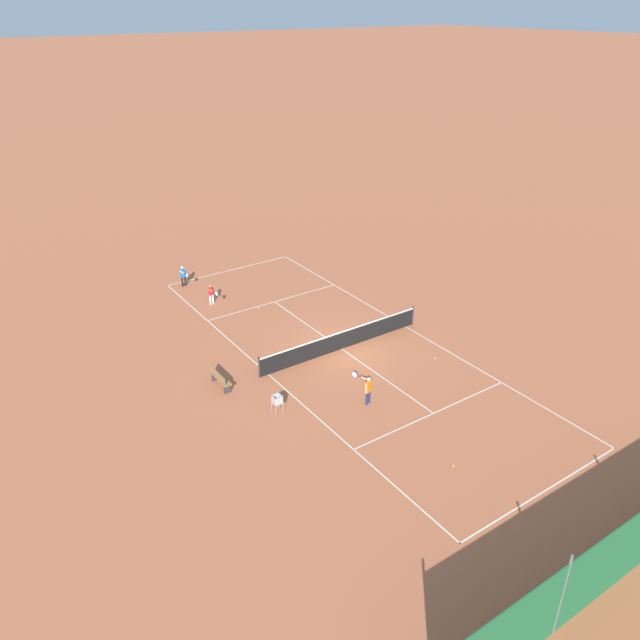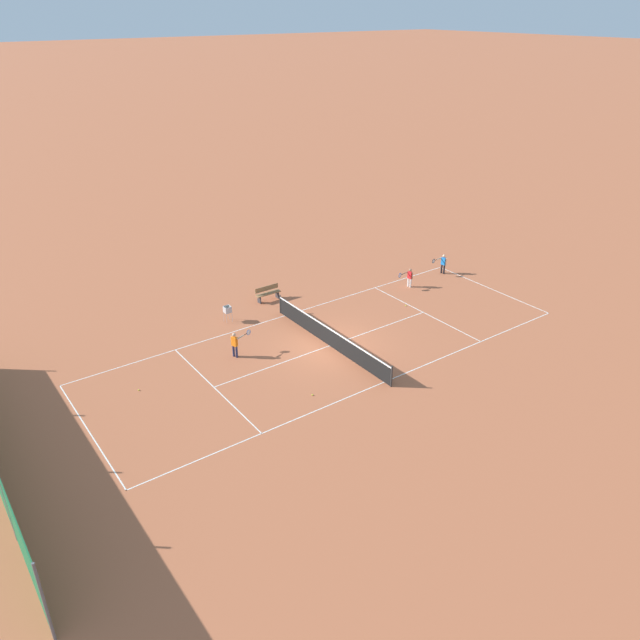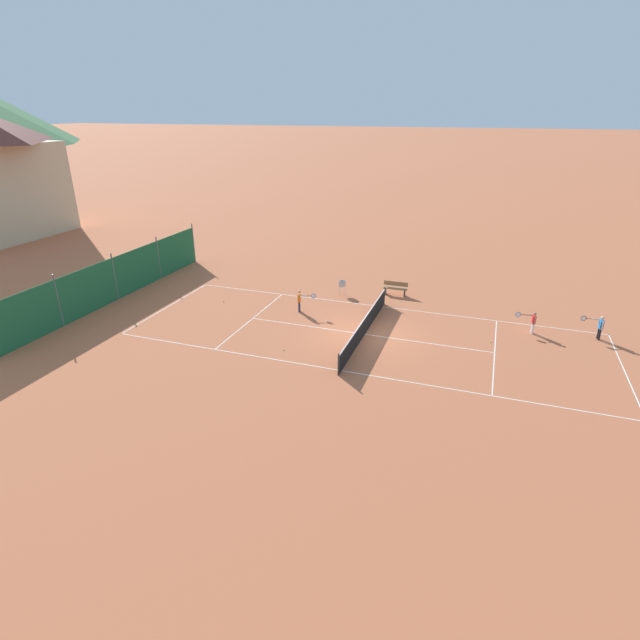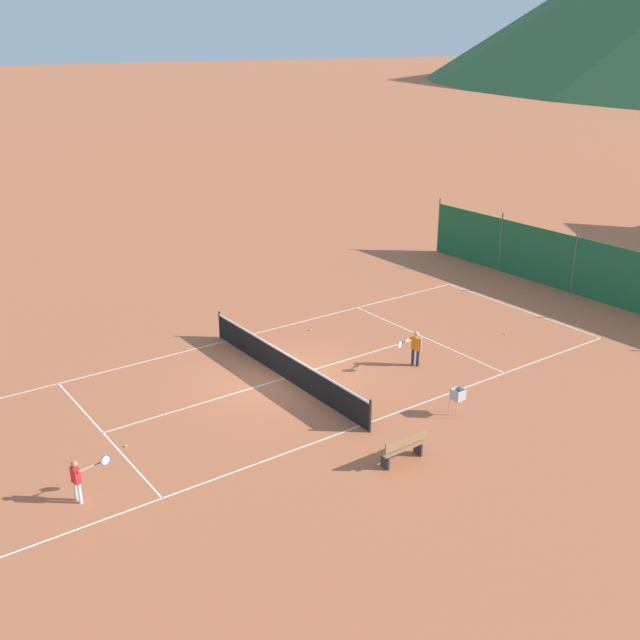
{
  "view_description": "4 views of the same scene",
  "coord_description": "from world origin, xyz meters",
  "px_view_note": "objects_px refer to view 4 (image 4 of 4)",
  "views": [
    {
      "loc": [
        15.64,
        21.06,
        15.13
      ],
      "look_at": [
        -0.05,
        -1.95,
        0.73
      ],
      "focal_mm": 35.0,
      "sensor_mm": 36.0,
      "label": 1
    },
    {
      "loc": [
        -21.58,
        16.15,
        15.17
      ],
      "look_at": [
        1.16,
        -0.24,
        0.88
      ],
      "focal_mm": 35.0,
      "sensor_mm": 36.0,
      "label": 2
    },
    {
      "loc": [
        -22.83,
        -5.54,
        10.78
      ],
      "look_at": [
        -0.72,
        2.19,
        0.78
      ],
      "focal_mm": 28.0,
      "sensor_mm": 36.0,
      "label": 3
    },
    {
      "loc": [
        19.43,
        -12.53,
        10.93
      ],
      "look_at": [
        -0.92,
        2.13,
        1.37
      ],
      "focal_mm": 42.0,
      "sensor_mm": 36.0,
      "label": 4
    }
  ],
  "objects_px": {
    "tennis_ball_alley_right": "(126,446)",
    "tennis_ball_mid_court": "(311,330)",
    "player_far_service": "(78,477)",
    "ball_hopper": "(458,396)",
    "courtside_bench": "(403,447)",
    "tennis_ball_by_net_left": "(506,333)",
    "player_far_baseline": "(415,346)",
    "tennis_net": "(285,365)"
  },
  "relations": [
    {
      "from": "tennis_ball_alley_right",
      "to": "tennis_ball_by_net_left",
      "type": "height_order",
      "value": "same"
    },
    {
      "from": "player_far_baseline",
      "to": "tennis_ball_alley_right",
      "type": "distance_m",
      "value": 10.49
    },
    {
      "from": "player_far_service",
      "to": "tennis_ball_by_net_left",
      "type": "relative_size",
      "value": 17.7
    },
    {
      "from": "player_far_baseline",
      "to": "tennis_ball_mid_court",
      "type": "relative_size",
      "value": 19.52
    },
    {
      "from": "tennis_net",
      "to": "player_far_service",
      "type": "xyz_separation_m",
      "value": [
        3.0,
        -8.09,
        0.18
      ]
    },
    {
      "from": "tennis_ball_mid_court",
      "to": "courtside_bench",
      "type": "xyz_separation_m",
      "value": [
        9.43,
        -3.54,
        0.42
      ]
    },
    {
      "from": "tennis_net",
      "to": "tennis_ball_mid_court",
      "type": "distance_m",
      "value": 4.5
    },
    {
      "from": "player_far_baseline",
      "to": "courtside_bench",
      "type": "relative_size",
      "value": 0.86
    },
    {
      "from": "player_far_baseline",
      "to": "tennis_ball_alley_right",
      "type": "xyz_separation_m",
      "value": [
        -0.65,
        -10.44,
        -0.72
      ]
    },
    {
      "from": "tennis_ball_mid_court",
      "to": "tennis_ball_by_net_left",
      "type": "distance_m",
      "value": 7.64
    },
    {
      "from": "player_far_service",
      "to": "player_far_baseline",
      "type": "relative_size",
      "value": 0.91
    },
    {
      "from": "player_far_service",
      "to": "tennis_ball_alley_right",
      "type": "distance_m",
      "value": 2.75
    },
    {
      "from": "tennis_net",
      "to": "tennis_ball_alley_right",
      "type": "xyz_separation_m",
      "value": [
        1.15,
        -6.17,
        -0.47
      ]
    },
    {
      "from": "tennis_ball_by_net_left",
      "to": "tennis_ball_mid_court",
      "type": "bearing_deg",
      "value": -128.65
    },
    {
      "from": "tennis_ball_by_net_left",
      "to": "player_far_service",
      "type": "bearing_deg",
      "value": -85.63
    },
    {
      "from": "courtside_bench",
      "to": "player_far_service",
      "type": "bearing_deg",
      "value": -113.21
    },
    {
      "from": "player_far_service",
      "to": "player_far_baseline",
      "type": "distance_m",
      "value": 12.43
    },
    {
      "from": "ball_hopper",
      "to": "courtside_bench",
      "type": "distance_m",
      "value": 3.31
    },
    {
      "from": "player_far_service",
      "to": "tennis_ball_mid_court",
      "type": "distance_m",
      "value": 12.88
    },
    {
      "from": "player_far_service",
      "to": "tennis_ball_by_net_left",
      "type": "bearing_deg",
      "value": 94.37
    },
    {
      "from": "player_far_service",
      "to": "tennis_net",
      "type": "bearing_deg",
      "value": 110.36
    },
    {
      "from": "tennis_ball_alley_right",
      "to": "tennis_ball_mid_court",
      "type": "distance_m",
      "value": 10.31
    },
    {
      "from": "player_far_service",
      "to": "tennis_ball_alley_right",
      "type": "xyz_separation_m",
      "value": [
        -1.85,
        1.93,
        -0.65
      ]
    },
    {
      "from": "tennis_ball_alley_right",
      "to": "courtside_bench",
      "type": "relative_size",
      "value": 0.04
    },
    {
      "from": "tennis_net",
      "to": "ball_hopper",
      "type": "distance_m",
      "value": 6.02
    },
    {
      "from": "player_far_service",
      "to": "tennis_ball_mid_court",
      "type": "bearing_deg",
      "value": 118.27
    },
    {
      "from": "tennis_net",
      "to": "tennis_ball_by_net_left",
      "type": "height_order",
      "value": "tennis_net"
    },
    {
      "from": "player_far_service",
      "to": "ball_hopper",
      "type": "height_order",
      "value": "player_far_service"
    },
    {
      "from": "tennis_net",
      "to": "tennis_ball_alley_right",
      "type": "height_order",
      "value": "tennis_net"
    },
    {
      "from": "ball_hopper",
      "to": "tennis_net",
      "type": "bearing_deg",
      "value": -151.86
    },
    {
      "from": "tennis_ball_alley_right",
      "to": "ball_hopper",
      "type": "distance_m",
      "value": 9.93
    },
    {
      "from": "tennis_ball_alley_right",
      "to": "tennis_ball_by_net_left",
      "type": "distance_m",
      "value": 15.38
    },
    {
      "from": "tennis_ball_mid_court",
      "to": "player_far_service",
      "type": "bearing_deg",
      "value": -61.73
    },
    {
      "from": "courtside_bench",
      "to": "tennis_ball_alley_right",
      "type": "bearing_deg",
      "value": -131.54
    },
    {
      "from": "player_far_service",
      "to": "ball_hopper",
      "type": "distance_m",
      "value": 11.17
    },
    {
      "from": "tennis_ball_by_net_left",
      "to": "courtside_bench",
      "type": "bearing_deg",
      "value": -63.87
    },
    {
      "from": "tennis_net",
      "to": "player_far_service",
      "type": "bearing_deg",
      "value": -69.64
    },
    {
      "from": "player_far_baseline",
      "to": "tennis_ball_alley_right",
      "type": "bearing_deg",
      "value": -93.55
    },
    {
      "from": "tennis_ball_by_net_left",
      "to": "courtside_bench",
      "type": "xyz_separation_m",
      "value": [
        4.66,
        -9.5,
        0.42
      ]
    },
    {
      "from": "tennis_net",
      "to": "ball_hopper",
      "type": "xyz_separation_m",
      "value": [
        5.3,
        2.84,
        0.16
      ]
    },
    {
      "from": "tennis_ball_mid_court",
      "to": "ball_hopper",
      "type": "xyz_separation_m",
      "value": [
        8.39,
        -0.4,
        0.62
      ]
    },
    {
      "from": "tennis_ball_alley_right",
      "to": "tennis_ball_by_net_left",
      "type": "xyz_separation_m",
      "value": [
        0.53,
        15.37,
        0.0
      ]
    }
  ]
}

